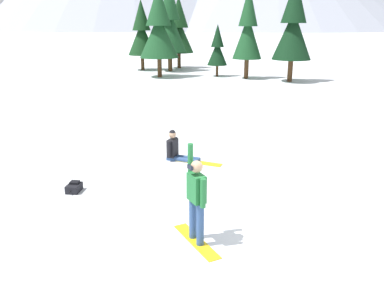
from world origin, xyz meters
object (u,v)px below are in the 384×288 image
object	(u,v)px
pine_tree_short	(179,29)
pine_tree_broad	(248,29)
backpack_black	(74,187)
pine_tree_young	(170,22)
snowboarder_foreground	(196,199)
pine_tree_twin	(142,32)
pine_tree_leaning	(217,48)
pine_tree_tall	(159,28)
snowboarder_midground	(178,150)
pine_tree_slender	(293,26)

from	to	relation	value
pine_tree_short	pine_tree_broad	distance (m)	8.88
backpack_black	pine_tree_young	xyz separation A→B (m)	(-5.85, 25.59, 3.97)
snowboarder_foreground	pine_tree_broad	size ratio (longest dim) A/B	0.30
pine_tree_twin	pine_tree_leaning	world-z (taller)	pine_tree_twin
pine_tree_leaning	pine_tree_tall	bearing A→B (deg)	-158.99
snowboarder_foreground	snowboarder_midground	xyz separation A→B (m)	(-1.88, 4.74, -0.61)
pine_tree_broad	backpack_black	bearing A→B (deg)	-93.04
pine_tree_young	pine_tree_broad	xyz separation A→B (m)	(7.06, -2.91, -0.42)
snowboarder_midground	backpack_black	xyz separation A→B (m)	(-1.86, -3.13, -0.23)
snowboarder_foreground	pine_tree_young	distance (m)	29.01
pine_tree_short	pine_tree_slender	bearing A→B (deg)	-31.27
snowboarder_foreground	pine_tree_slender	xyz separation A→B (m)	(0.74, 23.47, 2.96)
pine_tree_slender	pine_tree_short	bearing A→B (deg)	148.73
snowboarder_midground	pine_tree_broad	world-z (taller)	pine_tree_broad
pine_tree_broad	pine_tree_tall	bearing A→B (deg)	-171.68
snowboarder_midground	pine_tree_leaning	distance (m)	20.51
snowboarder_foreground	pine_tree_slender	distance (m)	23.66
snowboarder_midground	backpack_black	size ratio (longest dim) A/B	3.35
backpack_black	pine_tree_short	size ratio (longest dim) A/B	0.09
pine_tree_leaning	pine_tree_broad	distance (m)	2.91
snowboarder_midground	pine_tree_young	size ratio (longest dim) A/B	0.24
pine_tree_slender	pine_tree_twin	bearing A→B (deg)	163.35
snowboarder_foreground	pine_tree_tall	bearing A→B (deg)	111.44
pine_tree_young	pine_tree_twin	xyz separation A→B (m)	(-2.62, 0.14, -0.82)
snowboarder_midground	pine_tree_twin	world-z (taller)	pine_tree_twin
pine_tree_twin	pine_tree_leaning	xyz separation A→B (m)	(7.27, -2.40, -1.09)
pine_tree_short	backpack_black	bearing A→B (deg)	-78.31
pine_tree_twin	pine_tree_broad	bearing A→B (deg)	-17.50
snowboarder_midground	pine_tree_broad	xyz separation A→B (m)	(-0.65, 19.55, 3.33)
pine_tree_tall	pine_tree_young	world-z (taller)	pine_tree_young
backpack_black	pine_tree_leaning	distance (m)	23.45
backpack_black	pine_tree_tall	world-z (taller)	pine_tree_tall
snowboarder_foreground	pine_tree_leaning	xyz separation A→B (m)	(-4.94, 24.94, 1.23)
snowboarder_midground	pine_tree_tall	world-z (taller)	pine_tree_tall
snowboarder_foreground	pine_tree_leaning	bearing A→B (deg)	101.20
pine_tree_twin	snowboarder_foreground	bearing A→B (deg)	-65.94
pine_tree_short	snowboarder_midground	bearing A→B (deg)	-72.92
backpack_black	pine_tree_twin	distance (m)	27.27
pine_tree_slender	pine_tree_short	xyz separation A→B (m)	(-10.30, 6.25, -0.44)
snowboarder_foreground	pine_tree_young	size ratio (longest dim) A/B	0.27
pine_tree_slender	pine_tree_leaning	distance (m)	6.12
snowboarder_foreground	pine_tree_young	bearing A→B (deg)	109.42
pine_tree_broad	pine_tree_leaning	bearing A→B (deg)	164.85
pine_tree_twin	pine_tree_leaning	bearing A→B (deg)	-18.27
pine_tree_tall	pine_tree_short	distance (m)	6.42
backpack_black	pine_tree_twin	size ratio (longest dim) A/B	0.09
snowboarder_foreground	pine_tree_short	size ratio (longest dim) A/B	0.32
pine_tree_short	pine_tree_twin	distance (m)	3.57
snowboarder_foreground	pine_tree_broad	bearing A→B (deg)	95.95
pine_tree_slender	pine_tree_short	world-z (taller)	pine_tree_slender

